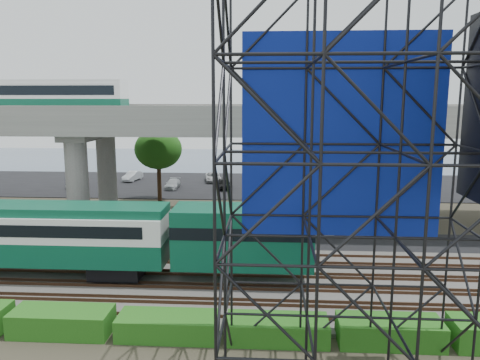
{
  "coord_description": "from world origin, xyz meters",
  "views": [
    {
      "loc": [
        5.53,
        -24.05,
        10.81
      ],
      "look_at": [
        3.68,
        6.0,
        5.56
      ],
      "focal_mm": 35.0,
      "sensor_mm": 36.0,
      "label": 1
    }
  ],
  "objects": [
    {
      "name": "ground",
      "position": [
        0.0,
        0.0,
        0.0
      ],
      "size": [
        140.0,
        140.0,
        0.0
      ],
      "primitive_type": "plane",
      "color": "#474233",
      "rests_on": "ground"
    },
    {
      "name": "ballast_bed",
      "position": [
        0.0,
        2.0,
        0.1
      ],
      "size": [
        90.0,
        12.0,
        0.2
      ],
      "primitive_type": "cube",
      "color": "slate",
      "rests_on": "ground"
    },
    {
      "name": "service_road",
      "position": [
        0.0,
        10.5,
        0.04
      ],
      "size": [
        90.0,
        5.0,
        0.08
      ],
      "primitive_type": "cube",
      "color": "black",
      "rests_on": "ground"
    },
    {
      "name": "parking_lot",
      "position": [
        0.0,
        34.0,
        0.04
      ],
      "size": [
        90.0,
        18.0,
        0.08
      ],
      "primitive_type": "cube",
      "color": "black",
      "rests_on": "ground"
    },
    {
      "name": "harbor_water",
      "position": [
        0.0,
        56.0,
        0.01
      ],
      "size": [
        140.0,
        40.0,
        0.03
      ],
      "primitive_type": "cube",
      "color": "#41556C",
      "rests_on": "ground"
    },
    {
      "name": "rail_tracks",
      "position": [
        0.0,
        2.0,
        0.28
      ],
      "size": [
        90.0,
        9.52,
        0.16
      ],
      "color": "#472D1E",
      "rests_on": "ballast_bed"
    },
    {
      "name": "commuter_train",
      "position": [
        -7.77,
        2.0,
        2.88
      ],
      "size": [
        29.3,
        3.06,
        4.3
      ],
      "color": "black",
      "rests_on": "rail_tracks"
    },
    {
      "name": "overpass",
      "position": [
        -0.94,
        16.0,
        8.21
      ],
      "size": [
        80.0,
        12.0,
        12.4
      ],
      "color": "#9E9B93",
      "rests_on": "ground"
    },
    {
      "name": "scaffold_tower",
      "position": [
        8.5,
        -7.98,
        7.47
      ],
      "size": [
        9.36,
        6.36,
        15.0
      ],
      "color": "black",
      "rests_on": "ground"
    },
    {
      "name": "hedge_strip",
      "position": [
        1.01,
        -4.3,
        0.56
      ],
      "size": [
        34.6,
        1.8,
        1.2
      ],
      "color": "#195914",
      "rests_on": "ground"
    },
    {
      "name": "trees",
      "position": [
        -4.67,
        16.17,
        5.57
      ],
      "size": [
        40.94,
        16.94,
        7.69
      ],
      "color": "#382314",
      "rests_on": "ground"
    },
    {
      "name": "suv",
      "position": [
        -6.15,
        9.97,
        0.82
      ],
      "size": [
        5.83,
        4.14,
        1.48
      ],
      "primitive_type": "imported",
      "rotation": [
        0.0,
        0.0,
        1.22
      ],
      "color": "black",
      "rests_on": "service_road"
    },
    {
      "name": "parked_cars",
      "position": [
        1.43,
        33.62,
        0.67
      ],
      "size": [
        36.27,
        9.44,
        1.27
      ],
      "color": "beige",
      "rests_on": "parking_lot"
    }
  ]
}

